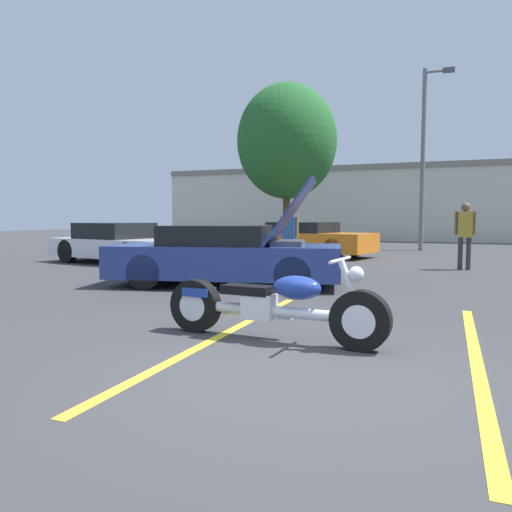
# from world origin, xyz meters

# --- Properties ---
(ground_plane) EXTENTS (80.00, 80.00, 0.00)m
(ground_plane) POSITION_xyz_m (0.00, 0.00, 0.00)
(ground_plane) COLOR #38383A
(parking_stripe_foreground) EXTENTS (0.12, 5.26, 0.01)m
(parking_stripe_foreground) POSITION_xyz_m (-1.18, 1.09, 0.00)
(parking_stripe_foreground) COLOR yellow
(parking_stripe_foreground) RESTS_ON ground
(parking_stripe_middle) EXTENTS (0.12, 5.26, 0.01)m
(parking_stripe_middle) POSITION_xyz_m (1.52, 1.09, 0.00)
(parking_stripe_middle) COLOR yellow
(parking_stripe_middle) RESTS_ON ground
(far_building) EXTENTS (32.00, 4.20, 4.40)m
(far_building) POSITION_xyz_m (0.00, 26.99, 2.34)
(far_building) COLOR beige
(far_building) RESTS_ON ground
(light_pole) EXTENTS (1.21, 0.28, 7.35)m
(light_pole) POSITION_xyz_m (0.26, 17.58, 4.05)
(light_pole) COLOR slate
(light_pole) RESTS_ON ground
(tree_background) EXTENTS (4.48, 4.48, 7.36)m
(tree_background) POSITION_xyz_m (-5.67, 17.63, 4.77)
(tree_background) COLOR brown
(tree_background) RESTS_ON ground
(motorcycle) EXTENTS (2.62, 0.70, 0.95)m
(motorcycle) POSITION_xyz_m (-0.57, 1.06, 0.39)
(motorcycle) COLOR black
(motorcycle) RESTS_ON ground
(show_car_hood_open) EXTENTS (4.79, 2.69, 2.13)m
(show_car_hood_open) POSITION_xyz_m (-2.88, 4.94, 0.61)
(show_car_hood_open) COLOR navy
(show_car_hood_open) RESTS_ON ground
(parked_car_right_row) EXTENTS (4.87, 2.92, 1.20)m
(parked_car_right_row) POSITION_xyz_m (-3.40, 12.84, 0.59)
(parked_car_right_row) COLOR orange
(parked_car_right_row) RESTS_ON ground
(parked_car_left_row) EXTENTS (4.58, 2.71, 1.20)m
(parked_car_left_row) POSITION_xyz_m (-8.01, 8.34, 0.58)
(parked_car_left_row) COLOR silver
(parked_car_left_row) RESTS_ON ground
(spectator_near_motorcycle) EXTENTS (0.52, 0.21, 1.60)m
(spectator_near_motorcycle) POSITION_xyz_m (-2.79, 8.85, 0.94)
(spectator_near_motorcycle) COLOR brown
(spectator_near_motorcycle) RESTS_ON ground
(spectator_midground) EXTENTS (0.52, 0.23, 1.75)m
(spectator_midground) POSITION_xyz_m (1.64, 9.94, 1.04)
(spectator_midground) COLOR #333338
(spectator_midground) RESTS_ON ground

